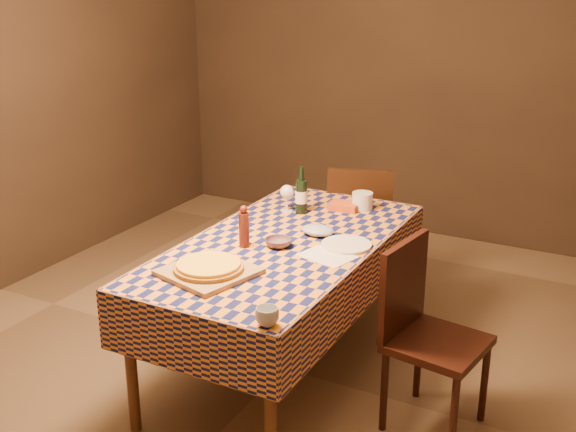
% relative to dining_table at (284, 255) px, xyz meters
% --- Properties ---
extents(room, '(5.00, 5.10, 2.70)m').
position_rel_dining_table_xyz_m(room, '(0.00, 0.00, 0.66)').
color(room, brown).
rests_on(room, ground).
extents(dining_table, '(0.94, 1.84, 0.77)m').
position_rel_dining_table_xyz_m(dining_table, '(0.00, 0.00, 0.00)').
color(dining_table, brown).
rests_on(dining_table, ground).
extents(cutting_board, '(0.47, 0.47, 0.02)m').
position_rel_dining_table_xyz_m(cutting_board, '(-0.12, -0.53, 0.09)').
color(cutting_board, '#997B48').
rests_on(cutting_board, dining_table).
extents(pizza, '(0.34, 0.34, 0.03)m').
position_rel_dining_table_xyz_m(pizza, '(-0.12, -0.53, 0.12)').
color(pizza, '#A2691B').
rests_on(pizza, cutting_board).
extents(pepper_mill, '(0.06, 0.06, 0.23)m').
position_rel_dining_table_xyz_m(pepper_mill, '(-0.15, -0.16, 0.18)').
color(pepper_mill, '#4A1911').
rests_on(pepper_mill, dining_table).
extents(bowl, '(0.17, 0.17, 0.04)m').
position_rel_dining_table_xyz_m(bowl, '(0.01, -0.07, 0.10)').
color(bowl, '#5B444C').
rests_on(bowl, dining_table).
extents(wine_glass, '(0.08, 0.08, 0.16)m').
position_rel_dining_table_xyz_m(wine_glass, '(-0.22, 0.45, 0.19)').
color(wine_glass, silver).
rests_on(wine_glass, dining_table).
extents(wine_bottle, '(0.09, 0.09, 0.28)m').
position_rel_dining_table_xyz_m(wine_bottle, '(-0.13, 0.46, 0.18)').
color(wine_bottle, black).
rests_on(wine_bottle, dining_table).
extents(deli_tub, '(0.16, 0.16, 0.10)m').
position_rel_dining_table_xyz_m(deli_tub, '(0.16, 0.69, 0.13)').
color(deli_tub, silver).
rests_on(deli_tub, dining_table).
extents(takeout_container, '(0.18, 0.13, 0.04)m').
position_rel_dining_table_xyz_m(takeout_container, '(0.07, 0.64, 0.10)').
color(takeout_container, '#B94518').
rests_on(takeout_container, dining_table).
extents(white_plate, '(0.33, 0.33, 0.02)m').
position_rel_dining_table_xyz_m(white_plate, '(0.32, 0.10, 0.08)').
color(white_plate, silver).
rests_on(white_plate, dining_table).
extents(tumbler, '(0.12, 0.12, 0.08)m').
position_rel_dining_table_xyz_m(tumbler, '(0.38, -0.85, 0.12)').
color(tumbler, silver).
rests_on(tumbler, dining_table).
extents(flour_patch, '(0.30, 0.26, 0.00)m').
position_rel_dining_table_xyz_m(flour_patch, '(0.29, -0.07, 0.08)').
color(flour_patch, silver).
rests_on(flour_patch, dining_table).
extents(flour_bag, '(0.21, 0.18, 0.05)m').
position_rel_dining_table_xyz_m(flour_bag, '(0.11, 0.18, 0.10)').
color(flour_bag, '#94A5BD').
rests_on(flour_bag, dining_table).
extents(chair_far, '(0.54, 0.54, 0.93)m').
position_rel_dining_table_xyz_m(chair_far, '(-0.00, 1.08, -0.17)').
color(chair_far, black).
rests_on(chair_far, ground).
extents(chair_right, '(0.49, 0.48, 0.93)m').
position_rel_dining_table_xyz_m(chair_right, '(0.81, -0.10, -0.17)').
color(chair_right, black).
rests_on(chair_right, ground).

